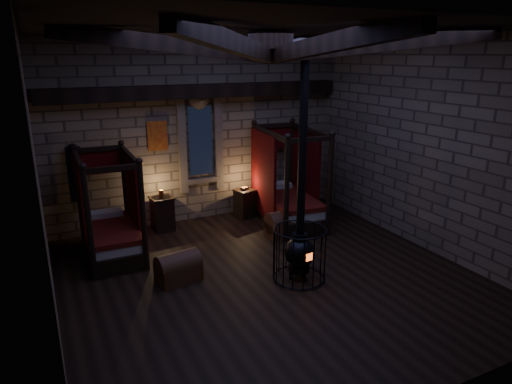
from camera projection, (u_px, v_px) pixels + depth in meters
name	position (u px, v px, depth m)	size (l,w,h in m)	color
room	(268.00, 61.00, 7.21)	(7.02, 7.02, 4.29)	black
bed_left	(111.00, 230.00, 9.02)	(1.06, 1.97, 2.03)	black
bed_right	(287.00, 200.00, 10.77)	(1.35, 2.24, 2.22)	black
trunk_left	(178.00, 268.00, 8.01)	(0.81, 0.58, 0.55)	#57311B
trunk_right	(285.00, 225.00, 9.98)	(0.82, 0.52, 0.60)	#57311B
nightstand_left	(163.00, 213.00, 10.27)	(0.52, 0.50, 0.96)	black
nightstand_right	(245.00, 203.00, 11.12)	(0.53, 0.52, 0.76)	black
stove	(300.00, 248.00, 7.97)	(0.94, 0.94, 4.05)	black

